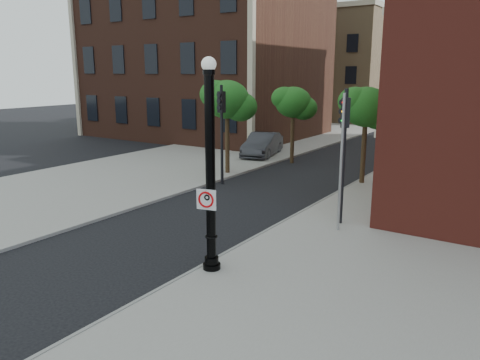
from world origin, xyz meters
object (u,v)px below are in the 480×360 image
Objects in this scene: parked_car at (263,145)px; traffic_signal_left at (221,118)px; no_parking_sign at (206,199)px; traffic_signal_right at (344,135)px; lamppost at (210,178)px.

traffic_signal_left is (2.37, -7.94, 2.54)m from parked_car.
traffic_signal_left reaches higher than no_parking_sign.
traffic_signal_right reaches higher than parked_car.
parked_car is (-8.40, 16.81, -1.96)m from lamppost.
lamppost is at bearing -78.34° from parked_car.
parked_car is (-8.36, 16.97, -1.39)m from no_parking_sign.
parked_car is 8.67m from traffic_signal_left.
no_parking_sign is 10.89m from traffic_signal_left.
traffic_signal_right is at bearing 76.05° from lamppost.
lamppost is 1.19× the size of traffic_signal_right.
traffic_signal_left is 8.06m from traffic_signal_right.
lamppost is 10.75m from traffic_signal_left.
traffic_signal_right is at bearing -19.48° from traffic_signal_left.
no_parking_sign is 0.11× the size of traffic_signal_right.
traffic_signal_left is at bearing -88.29° from parked_car.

